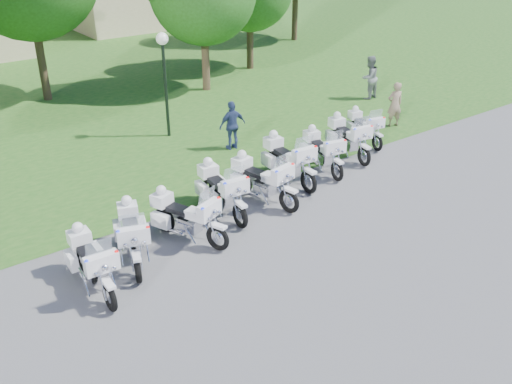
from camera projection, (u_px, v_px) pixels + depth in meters
ground at (292, 237)px, 15.15m from camera, size 100.00×100.00×0.00m
grass_lawn at (8, 51)px, 34.54m from camera, size 100.00×48.00×0.01m
motorcycle_0 at (92, 262)px, 12.89m from camera, size 0.85×2.43×1.63m
motorcycle_1 at (132, 234)px, 13.94m from camera, size 1.34×2.38×1.66m
motorcycle_2 at (185, 216)px, 14.78m from camera, size 1.36×2.34×1.65m
motorcycle_3 at (221, 189)px, 16.11m from camera, size 0.96×2.54×1.71m
motorcycle_4 at (261, 179)px, 16.70m from camera, size 1.13×2.53×1.71m
motorcycle_5 at (288, 159)px, 17.97m from camera, size 0.94×2.62×1.76m
motorcycle_6 at (322, 150)px, 18.78m from camera, size 1.12×2.36×1.61m
motorcycle_7 at (348, 136)px, 19.83m from camera, size 1.13×2.44×1.66m
motorcycle_8 at (364, 126)px, 20.97m from camera, size 1.04×2.14×1.46m
lamp_post at (164, 59)px, 20.48m from camera, size 0.44×0.44×3.89m
bystander_a at (395, 105)px, 22.37m from camera, size 0.74×0.60×1.78m
bystander_b at (369, 78)px, 25.57m from camera, size 1.03×0.85×1.94m
bystander_c at (232, 125)px, 20.26m from camera, size 1.07×0.51×1.77m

